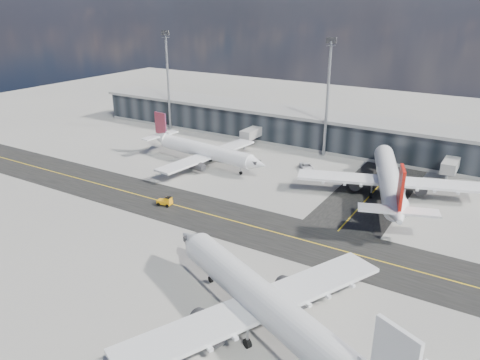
% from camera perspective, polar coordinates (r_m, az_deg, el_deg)
% --- Properties ---
extents(ground, '(300.00, 300.00, 0.00)m').
position_cam_1_polar(ground, '(81.43, -2.67, -5.97)').
color(ground, gray).
rests_on(ground, ground).
extents(taxiway_lanes, '(180.00, 63.00, 0.03)m').
position_cam_1_polar(taxiway_lanes, '(87.88, 3.38, -3.85)').
color(taxiway_lanes, black).
rests_on(taxiway_lanes, ground).
extents(terminal_concourse, '(152.00, 19.80, 8.80)m').
position_cam_1_polar(terminal_concourse, '(126.18, 11.47, 5.56)').
color(terminal_concourse, black).
rests_on(terminal_concourse, ground).
extents(floodlight_masts, '(102.50, 0.70, 28.90)m').
position_cam_1_polar(floodlight_masts, '(117.29, 10.64, 10.24)').
color(floodlight_masts, gray).
rests_on(floodlight_masts, ground).
extents(airliner_af, '(35.86, 30.65, 10.62)m').
position_cam_1_polar(airliner_af, '(111.81, -4.44, 3.60)').
color(airliner_af, white).
rests_on(airliner_af, ground).
extents(airliner_redtail, '(35.58, 41.21, 12.54)m').
position_cam_1_polar(airliner_redtail, '(96.28, 17.71, 0.09)').
color(airliner_redtail, white).
rests_on(airliner_redtail, ground).
extents(airliner_near, '(40.27, 34.72, 12.55)m').
position_cam_1_polar(airliner_near, '(55.83, 3.44, -15.06)').
color(airliner_near, silver).
rests_on(airliner_near, ground).
extents(baggage_tug, '(3.07, 1.84, 1.83)m').
position_cam_1_polar(baggage_tug, '(90.88, -9.04, -2.59)').
color(baggage_tug, '#F9A40D').
rests_on(baggage_tug, ground).
extents(service_van, '(5.42, 6.00, 1.55)m').
position_cam_1_polar(service_van, '(109.78, 8.15, 1.61)').
color(service_van, white).
rests_on(service_van, ground).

